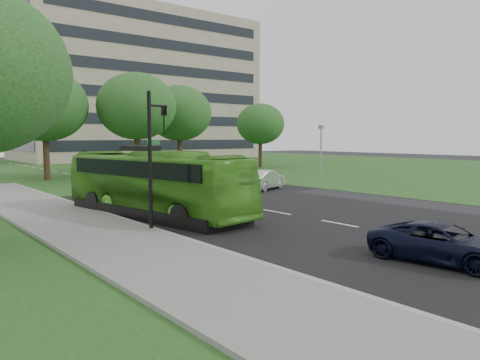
{
  "coord_description": "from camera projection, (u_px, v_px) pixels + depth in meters",
  "views": [
    {
      "loc": [
        -15.84,
        -15.02,
        3.77
      ],
      "look_at": [
        -1.22,
        3.42,
        1.6
      ],
      "focal_mm": 35.0,
      "sensor_mm": 36.0,
      "label": 1
    }
  ],
  "objects": [
    {
      "name": "bus",
      "position": [
        155.0,
        184.0,
        22.24
      ],
      "size": [
        4.48,
        11.46,
        3.11
      ],
      "primitive_type": "imported",
      "rotation": [
        0.0,
        0.0,
        0.17
      ],
      "color": "#479B24",
      "rests_on": "ground"
    },
    {
      "name": "tree_park_d",
      "position": [
        179.0,
        113.0,
        50.71
      ],
      "size": [
        7.07,
        7.07,
        9.35
      ],
      "color": "black",
      "rests_on": "ground"
    },
    {
      "name": "camera_pole",
      "position": [
        321.0,
        144.0,
        41.95
      ],
      "size": [
        0.49,
        0.46,
        4.83
      ],
      "rotation": [
        0.0,
        0.0,
        -0.37
      ],
      "color": "gray",
      "rests_on": "ground"
    },
    {
      "name": "tree_park_b",
      "position": [
        44.0,
        105.0,
        40.16
      ],
      "size": [
        7.35,
        7.35,
        9.63
      ],
      "color": "black",
      "rests_on": "ground"
    },
    {
      "name": "suv",
      "position": [
        443.0,
        243.0,
        14.03
      ],
      "size": [
        2.55,
        4.5,
        1.19
      ],
      "primitive_type": "imported",
      "rotation": [
        0.0,
        0.0,
        0.14
      ],
      "color": "black",
      "rests_on": "ground"
    },
    {
      "name": "tree_park_c",
      "position": [
        136.0,
        106.0,
        43.45
      ],
      "size": [
        7.33,
        7.33,
        9.74
      ],
      "color": "black",
      "rests_on": "ground"
    },
    {
      "name": "sedan",
      "position": [
        264.0,
        180.0,
        33.43
      ],
      "size": [
        4.62,
        3.13,
        1.44
      ],
      "primitive_type": "imported",
      "rotation": [
        0.0,
        0.0,
        1.98
      ],
      "color": "silver",
      "rests_on": "ground"
    },
    {
      "name": "tree_park_e",
      "position": [
        260.0,
        124.0,
        57.87
      ],
      "size": [
        5.94,
        5.94,
        7.91
      ],
      "color": "black",
      "rests_on": "ground"
    },
    {
      "name": "office_building",
      "position": [
        137.0,
        87.0,
        82.65
      ],
      "size": [
        40.1,
        20.1,
        25.0
      ],
      "color": "gray",
      "rests_on": "ground"
    },
    {
      "name": "street_surfaces",
      "position": [
        106.0,
        182.0,
        39.39
      ],
      "size": [
        120.0,
        120.0,
        0.15
      ],
      "color": "black",
      "rests_on": "ground"
    },
    {
      "name": "traffic_light",
      "position": [
        154.0,
        150.0,
        18.47
      ],
      "size": [
        0.89,
        0.25,
        5.56
      ],
      "rotation": [
        0.0,
        0.0,
        0.18
      ],
      "color": "black",
      "rests_on": "ground"
    },
    {
      "name": "ground",
      "position": [
        306.0,
        218.0,
        21.87
      ],
      "size": [
        160.0,
        160.0,
        0.0
      ],
      "primitive_type": "plane",
      "color": "black",
      "rests_on": "ground"
    }
  ]
}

